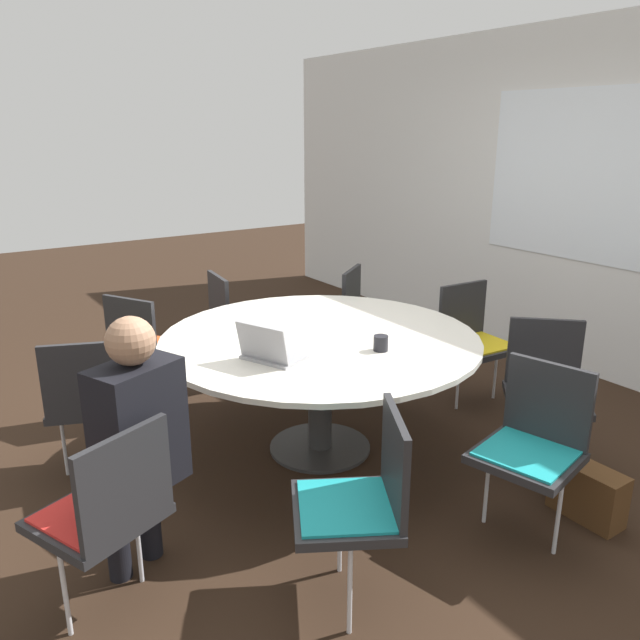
% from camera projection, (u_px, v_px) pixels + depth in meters
% --- Properties ---
extents(ground_plane, '(16.00, 16.00, 0.00)m').
position_uv_depth(ground_plane, '(320.00, 448.00, 3.88)').
color(ground_plane, black).
extents(wall_back, '(8.00, 0.07, 2.70)m').
position_uv_depth(wall_back, '(587.00, 202.00, 4.82)').
color(wall_back, silver).
rests_on(wall_back, ground_plane).
extents(conference_table, '(1.87, 1.87, 0.74)m').
position_uv_depth(conference_table, '(320.00, 352.00, 3.69)').
color(conference_table, '#333333').
rests_on(conference_table, ground_plane).
extents(chair_0, '(0.56, 0.57, 0.85)m').
position_uv_depth(chair_0, '(107.00, 506.00, 2.41)').
color(chair_0, '#262628').
rests_on(chair_0, ground_plane).
extents(chair_1, '(0.59, 0.58, 0.85)m').
position_uv_depth(chair_1, '(362.00, 494.00, 2.49)').
color(chair_1, '#262628').
rests_on(chair_1, ground_plane).
extents(chair_2, '(0.53, 0.51, 0.85)m').
position_uv_depth(chair_2, '(534.00, 439.00, 2.94)').
color(chair_2, '#262628').
rests_on(chair_2, ground_plane).
extents(chair_3, '(0.61, 0.61, 0.85)m').
position_uv_depth(chair_3, '(545.00, 383.00, 3.58)').
color(chair_3, '#262628').
rests_on(chair_3, ground_plane).
extents(chair_4, '(0.45, 0.47, 0.85)m').
position_uv_depth(chair_4, '(473.00, 334.00, 4.41)').
color(chair_4, '#262628').
rests_on(chair_4, ground_plane).
extents(chair_5, '(0.60, 0.60, 0.85)m').
position_uv_depth(chair_5, '(367.00, 313.00, 4.92)').
color(chair_5, '#262628').
rests_on(chair_5, ground_plane).
extents(chair_6, '(0.49, 0.47, 0.85)m').
position_uv_depth(chair_6, '(235.00, 317.00, 4.81)').
color(chair_6, '#262628').
rests_on(chair_6, ground_plane).
extents(chair_7, '(0.59, 0.58, 0.85)m').
position_uv_depth(chair_7, '(146.00, 343.00, 4.24)').
color(chair_7, '#262628').
rests_on(chair_7, ground_plane).
extents(chair_8, '(0.56, 0.57, 0.85)m').
position_uv_depth(chair_8, '(90.00, 396.00, 3.41)').
color(chair_8, '#262628').
rests_on(chair_8, ground_plane).
extents(person_0, '(0.35, 0.42, 1.20)m').
position_uv_depth(person_0, '(137.00, 431.00, 2.59)').
color(person_0, black).
rests_on(person_0, ground_plane).
extents(laptop, '(0.37, 0.33, 0.21)m').
position_uv_depth(laptop, '(269.00, 351.00, 3.26)').
color(laptop, '#99999E').
rests_on(laptop, conference_table).
extents(coffee_cup, '(0.08, 0.08, 0.09)m').
position_uv_depth(coffee_cup, '(381.00, 343.00, 3.41)').
color(coffee_cup, black).
rests_on(coffee_cup, conference_table).
extents(handbag, '(0.36, 0.16, 0.28)m').
position_uv_depth(handbag, '(588.00, 493.00, 3.16)').
color(handbag, '#513319').
rests_on(handbag, ground_plane).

